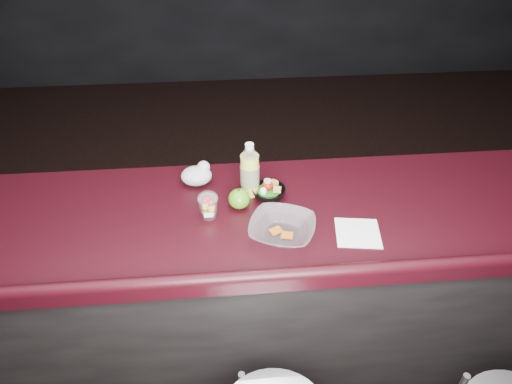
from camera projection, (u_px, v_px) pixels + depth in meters
room_shell at (256, 23)px, 1.05m from camera, size 8.00×8.00×8.00m
counter at (250, 298)px, 2.08m from camera, size 4.06×0.71×1.02m
lemonade_bottle at (250, 173)px, 1.82m from camera, size 0.08×0.08×0.23m
fruit_cup at (208, 205)px, 1.72m from camera, size 0.08×0.08×0.11m
green_apple at (239, 199)px, 1.78m from camera, size 0.09×0.09×0.09m
plastic_bag at (197, 175)px, 1.91m from camera, size 0.13×0.11×0.10m
snack_bowl at (268, 192)px, 1.84m from camera, size 0.18×0.18×0.07m
takeout_bowl at (282, 229)px, 1.66m from camera, size 0.30×0.30×0.06m
paper_napkin at (358, 233)px, 1.68m from camera, size 0.18×0.18×0.00m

